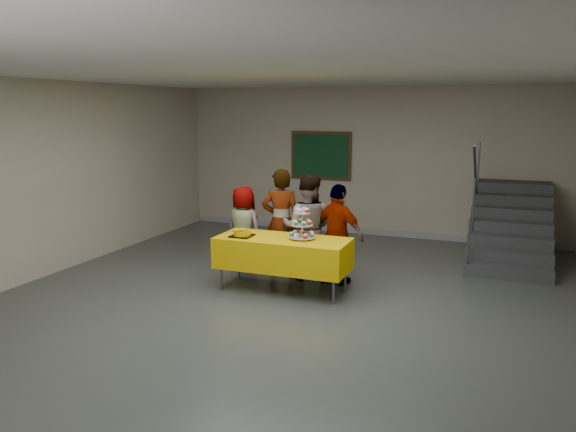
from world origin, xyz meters
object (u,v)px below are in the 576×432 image
(bear_cake, at_px, (242,232))
(schoolchild_c, at_px, (307,227))
(staircase, at_px, (510,229))
(cupcake_stand, at_px, (302,227))
(schoolchild_b, at_px, (281,222))
(bake_table, at_px, (283,253))
(schoolchild_a, at_px, (244,228))
(schoolchild_d, at_px, (338,235))
(noticeboard, at_px, (321,156))

(bear_cake, relative_size, schoolchild_c, 0.22)
(schoolchild_c, height_order, staircase, staircase)
(cupcake_stand, distance_m, schoolchild_b, 0.92)
(bake_table, relative_size, schoolchild_b, 1.13)
(bake_table, xyz_separation_m, cupcake_stand, (0.27, 0.05, 0.39))
(schoolchild_a, xyz_separation_m, schoolchild_b, (0.67, -0.05, 0.16))
(schoolchild_d, xyz_separation_m, noticeboard, (-1.39, 3.44, 0.85))
(bake_table, distance_m, schoolchild_c, 0.71)
(schoolchild_c, height_order, schoolchild_d, schoolchild_c)
(schoolchild_d, bearing_deg, cupcake_stand, 74.14)
(noticeboard, bearing_deg, schoolchild_b, -82.55)
(bake_table, relative_size, staircase, 0.78)
(schoolchild_a, height_order, schoolchild_d, schoolchild_d)
(staircase, bearing_deg, noticeboard, 167.44)
(schoolchild_d, bearing_deg, bake_table, 61.06)
(schoolchild_d, bearing_deg, schoolchild_b, 9.31)
(cupcake_stand, height_order, schoolchild_b, schoolchild_b)
(schoolchild_a, relative_size, staircase, 0.56)
(schoolchild_a, xyz_separation_m, schoolchild_c, (1.13, -0.14, 0.13))
(bear_cake, distance_m, noticeboard, 4.21)
(schoolchild_b, height_order, schoolchild_d, schoolchild_b)
(cupcake_stand, height_order, schoolchild_d, schoolchild_d)
(cupcake_stand, distance_m, schoolchild_d, 0.67)
(bear_cake, distance_m, schoolchild_c, 1.05)
(cupcake_stand, distance_m, noticeboard, 4.15)
(schoolchild_a, relative_size, schoolchild_d, 0.90)
(schoolchild_d, relative_size, staircase, 0.62)
(cupcake_stand, distance_m, schoolchild_c, 0.64)
(schoolchild_a, distance_m, schoolchild_d, 1.65)
(schoolchild_b, relative_size, noticeboard, 1.28)
(bake_table, relative_size, cupcake_stand, 4.22)
(cupcake_stand, relative_size, schoolchild_b, 0.27)
(bake_table, height_order, schoolchild_b, schoolchild_b)
(schoolchild_b, xyz_separation_m, noticeboard, (-0.43, 3.27, 0.77))
(staircase, bearing_deg, schoolchild_a, -149.18)
(bake_table, xyz_separation_m, noticeboard, (-0.75, 4.01, 1.04))
(schoolchild_a, xyz_separation_m, schoolchild_d, (1.64, -0.22, 0.07))
(bear_cake, height_order, noticeboard, noticeboard)
(schoolchild_c, bearing_deg, bear_cake, 38.44)
(bake_table, distance_m, schoolchild_b, 0.86)
(bake_table, distance_m, schoolchild_a, 1.28)
(cupcake_stand, relative_size, staircase, 0.19)
(noticeboard, bearing_deg, cupcake_stand, -75.52)
(bear_cake, relative_size, schoolchild_d, 0.24)
(bear_cake, bearing_deg, noticeboard, 92.43)
(cupcake_stand, relative_size, schoolchild_a, 0.33)
(schoolchild_a, bearing_deg, noticeboard, -80.90)
(noticeboard, bearing_deg, staircase, -12.56)
(bear_cake, relative_size, schoolchild_b, 0.21)
(cupcake_stand, xyz_separation_m, bear_cake, (-0.85, -0.17, -0.12))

